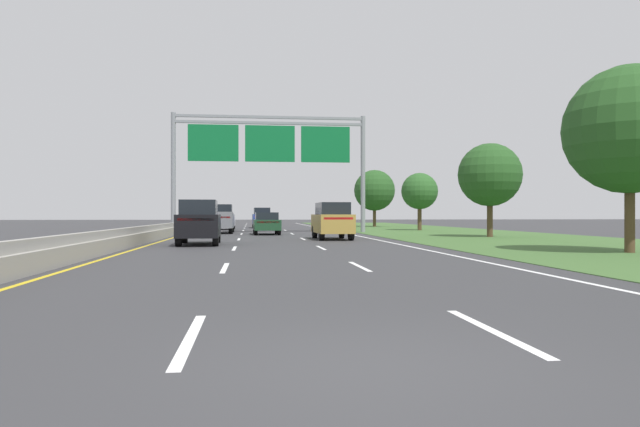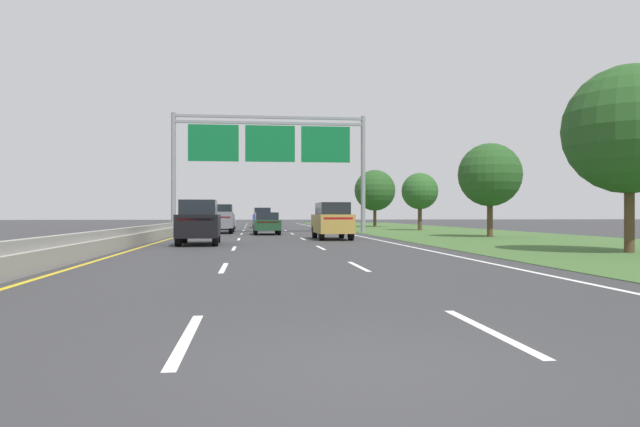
{
  "view_description": "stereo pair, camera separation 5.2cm",
  "coord_description": "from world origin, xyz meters",
  "px_view_note": "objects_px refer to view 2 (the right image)",
  "views": [
    {
      "loc": [
        -1.14,
        -5.48,
        1.46
      ],
      "look_at": [
        3.19,
        31.29,
        1.49
      ],
      "focal_mm": 32.81,
      "sensor_mm": 36.0,
      "label": 1
    },
    {
      "loc": [
        -1.08,
        -5.49,
        1.46
      ],
      "look_at": [
        3.19,
        31.29,
        1.49
      ],
      "focal_mm": 32.81,
      "sensor_mm": 36.0,
      "label": 2
    }
  ],
  "objects_px": {
    "car_darkgreen_centre_lane_sedan": "(267,223)",
    "roadside_tree_far": "(420,191)",
    "car_white_left_lane_sedan": "(225,221)",
    "roadside_tree_near": "(629,130)",
    "overhead_sign_gantry": "(270,149)",
    "pickup_truck_grey": "(221,219)",
    "car_black_left_lane_suv": "(199,222)",
    "roadside_tree_mid": "(490,175)",
    "car_blue_centre_lane_suv": "(262,217)",
    "car_gold_right_lane_suv": "(332,220)",
    "roadside_tree_distant": "(375,190)"
  },
  "relations": [
    {
      "from": "car_black_left_lane_suv",
      "to": "roadside_tree_mid",
      "type": "distance_m",
      "value": 18.89
    },
    {
      "from": "car_darkgreen_centre_lane_sedan",
      "to": "roadside_tree_mid",
      "type": "distance_m",
      "value": 15.62
    },
    {
      "from": "overhead_sign_gantry",
      "to": "roadside_tree_distant",
      "type": "bearing_deg",
      "value": 57.67
    },
    {
      "from": "car_black_left_lane_suv",
      "to": "roadside_tree_distant",
      "type": "bearing_deg",
      "value": -25.44
    },
    {
      "from": "car_darkgreen_centre_lane_sedan",
      "to": "car_black_left_lane_suv",
      "type": "relative_size",
      "value": 0.93
    },
    {
      "from": "overhead_sign_gantry",
      "to": "car_darkgreen_centre_lane_sedan",
      "type": "xyz_separation_m",
      "value": [
        -0.36,
        -3.66,
        -5.71
      ]
    },
    {
      "from": "car_darkgreen_centre_lane_sedan",
      "to": "car_gold_right_lane_suv",
      "type": "bearing_deg",
      "value": -158.49
    },
    {
      "from": "car_darkgreen_centre_lane_sedan",
      "to": "car_white_left_lane_sedan",
      "type": "bearing_deg",
      "value": 13.4
    },
    {
      "from": "overhead_sign_gantry",
      "to": "roadside_tree_near",
      "type": "distance_m",
      "value": 28.23
    },
    {
      "from": "car_white_left_lane_sedan",
      "to": "pickup_truck_grey",
      "type": "bearing_deg",
      "value": -179.11
    },
    {
      "from": "car_blue_centre_lane_suv",
      "to": "car_black_left_lane_suv",
      "type": "height_order",
      "value": "same"
    },
    {
      "from": "car_blue_centre_lane_suv",
      "to": "car_black_left_lane_suv",
      "type": "distance_m",
      "value": 33.65
    },
    {
      "from": "roadside_tree_distant",
      "to": "car_white_left_lane_sedan",
      "type": "bearing_deg",
      "value": -149.3
    },
    {
      "from": "car_blue_centre_lane_suv",
      "to": "roadside_tree_mid",
      "type": "relative_size",
      "value": 0.8
    },
    {
      "from": "car_white_left_lane_sedan",
      "to": "roadside_tree_far",
      "type": "bearing_deg",
      "value": -105.87
    },
    {
      "from": "car_blue_centre_lane_suv",
      "to": "car_black_left_lane_suv",
      "type": "xyz_separation_m",
      "value": [
        -3.55,
        -33.46,
        0.0
      ]
    },
    {
      "from": "car_white_left_lane_sedan",
      "to": "roadside_tree_distant",
      "type": "relative_size",
      "value": 0.68
    },
    {
      "from": "car_black_left_lane_suv",
      "to": "roadside_tree_mid",
      "type": "xyz_separation_m",
      "value": [
        17.37,
        6.88,
        2.81
      ]
    },
    {
      "from": "car_gold_right_lane_suv",
      "to": "car_blue_centre_lane_suv",
      "type": "relative_size",
      "value": 1.0
    },
    {
      "from": "car_gold_right_lane_suv",
      "to": "roadside_tree_distant",
      "type": "relative_size",
      "value": 0.73
    },
    {
      "from": "pickup_truck_grey",
      "to": "car_white_left_lane_sedan",
      "type": "height_order",
      "value": "pickup_truck_grey"
    },
    {
      "from": "car_white_left_lane_sedan",
      "to": "roadside_tree_far",
      "type": "distance_m",
      "value": 18.21
    },
    {
      "from": "car_gold_right_lane_suv",
      "to": "roadside_tree_mid",
      "type": "xyz_separation_m",
      "value": [
        10.28,
        1.89,
        2.81
      ]
    },
    {
      "from": "car_darkgreen_centre_lane_sedan",
      "to": "roadside_tree_near",
      "type": "xyz_separation_m",
      "value": [
        12.92,
        -21.54,
        3.78
      ]
    },
    {
      "from": "overhead_sign_gantry",
      "to": "car_gold_right_lane_suv",
      "type": "bearing_deg",
      "value": -75.27
    },
    {
      "from": "pickup_truck_grey",
      "to": "roadside_tree_distant",
      "type": "xyz_separation_m",
      "value": [
        16.25,
        19.86,
        3.06
      ]
    },
    {
      "from": "car_blue_centre_lane_suv",
      "to": "roadside_tree_near",
      "type": "distance_m",
      "value": 43.65
    },
    {
      "from": "overhead_sign_gantry",
      "to": "car_darkgreen_centre_lane_sedan",
      "type": "bearing_deg",
      "value": -95.61
    },
    {
      "from": "car_white_left_lane_sedan",
      "to": "car_darkgreen_centre_lane_sedan",
      "type": "bearing_deg",
      "value": -165.18
    },
    {
      "from": "car_gold_right_lane_suv",
      "to": "car_darkgreen_centre_lane_sedan",
      "type": "bearing_deg",
      "value": 22.14
    },
    {
      "from": "pickup_truck_grey",
      "to": "car_darkgreen_centre_lane_sedan",
      "type": "relative_size",
      "value": 1.22
    },
    {
      "from": "pickup_truck_grey",
      "to": "car_blue_centre_lane_suv",
      "type": "xyz_separation_m",
      "value": [
        3.44,
        16.53,
        0.02
      ]
    },
    {
      "from": "car_darkgreen_centre_lane_sedan",
      "to": "roadside_tree_distant",
      "type": "xyz_separation_m",
      "value": [
        12.82,
        23.35,
        3.32
      ]
    },
    {
      "from": "overhead_sign_gantry",
      "to": "pickup_truck_grey",
      "type": "xyz_separation_m",
      "value": [
        -3.79,
        -0.18,
        -5.46
      ]
    },
    {
      "from": "car_gold_right_lane_suv",
      "to": "car_white_left_lane_sedan",
      "type": "height_order",
      "value": "car_gold_right_lane_suv"
    },
    {
      "from": "car_white_left_lane_sedan",
      "to": "overhead_sign_gantry",
      "type": "bearing_deg",
      "value": -158.34
    },
    {
      "from": "roadside_tree_near",
      "to": "car_gold_right_lane_suv",
      "type": "bearing_deg",
      "value": 125.62
    },
    {
      "from": "pickup_truck_grey",
      "to": "car_darkgreen_centre_lane_sedan",
      "type": "height_order",
      "value": "pickup_truck_grey"
    },
    {
      "from": "car_darkgreen_centre_lane_sedan",
      "to": "roadside_tree_far",
      "type": "xyz_separation_m",
      "value": [
        13.76,
        8.63,
        2.65
      ]
    },
    {
      "from": "pickup_truck_grey",
      "to": "roadside_tree_mid",
      "type": "relative_size",
      "value": 0.91
    },
    {
      "from": "overhead_sign_gantry",
      "to": "car_black_left_lane_suv",
      "type": "relative_size",
      "value": 3.17
    },
    {
      "from": "car_gold_right_lane_suv",
      "to": "roadside_tree_near",
      "type": "relative_size",
      "value": 0.67
    },
    {
      "from": "car_darkgreen_centre_lane_sedan",
      "to": "roadside_tree_mid",
      "type": "xyz_separation_m",
      "value": [
        13.82,
        -6.58,
        3.09
      ]
    },
    {
      "from": "pickup_truck_grey",
      "to": "car_gold_right_lane_suv",
      "type": "height_order",
      "value": "pickup_truck_grey"
    },
    {
      "from": "overhead_sign_gantry",
      "to": "car_blue_centre_lane_suv",
      "type": "xyz_separation_m",
      "value": [
        -0.35,
        16.35,
        -5.43
      ]
    },
    {
      "from": "roadside_tree_near",
      "to": "roadside_tree_far",
      "type": "distance_m",
      "value": 30.21
    },
    {
      "from": "car_blue_centre_lane_suv",
      "to": "car_white_left_lane_sedan",
      "type": "xyz_separation_m",
      "value": [
        -3.57,
        -6.39,
        -0.28
      ]
    },
    {
      "from": "car_darkgreen_centre_lane_sedan",
      "to": "roadside_tree_distant",
      "type": "bearing_deg",
      "value": -30.0
    },
    {
      "from": "car_blue_centre_lane_suv",
      "to": "roadside_tree_distant",
      "type": "distance_m",
      "value": 13.58
    },
    {
      "from": "overhead_sign_gantry",
      "to": "car_blue_centre_lane_suv",
      "type": "height_order",
      "value": "overhead_sign_gantry"
    }
  ]
}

